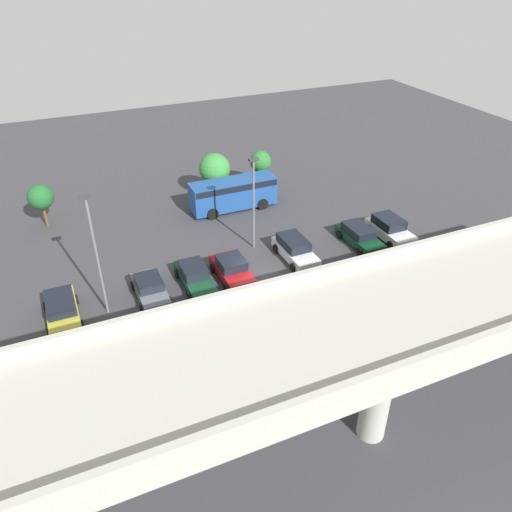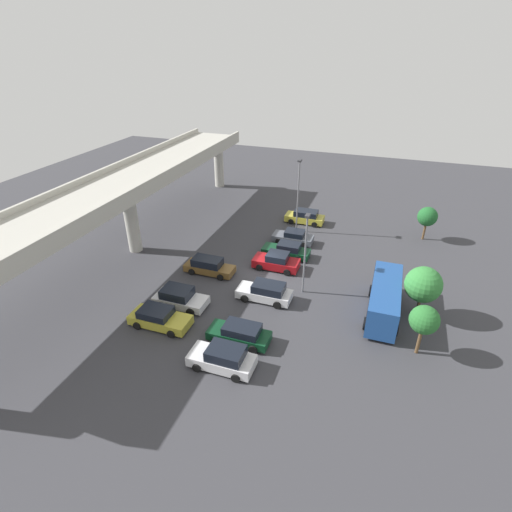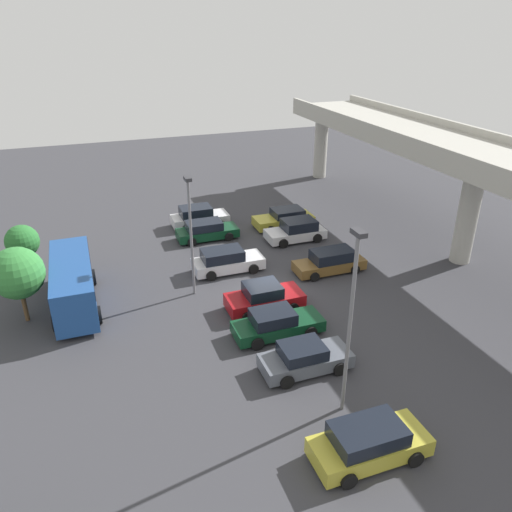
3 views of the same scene
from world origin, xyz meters
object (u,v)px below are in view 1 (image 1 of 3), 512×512
Objects in this scene: parked_car_5 at (232,270)px; parked_car_6 at (195,277)px; parked_car_3 at (295,249)px; parked_car_0 at (390,229)px; tree_front_right at (41,197)px; parked_car_4 at (308,306)px; parked_car_9 at (359,236)px; tree_front_left at (261,162)px; parked_car_2 at (381,285)px; shuttle_bus at (233,192)px; tree_front_centre at (215,169)px; parked_car_7 at (150,289)px; lamp_post_near_aisle at (254,197)px; parked_car_1 at (417,278)px; lamp_post_mid_lot at (95,248)px; parked_car_8 at (62,310)px.

parked_car_5 reaches higher than parked_car_6.
parked_car_3 is at bearing 96.81° from parked_car_5.
tree_front_right is at bearing -117.45° from parked_car_0.
parked_car_6 is (16.47, 0.09, -0.08)m from parked_car_0.
parked_car_4 is 6.50m from parked_car_5.
parked_car_3 is at bearing -91.28° from parked_car_9.
parked_car_5 reaches higher than parked_car_3.
parked_car_5 is at bearing 58.09° from tree_front_left.
parked_car_2 is 5.56m from parked_car_4.
parked_car_3 reaches higher than parked_car_6.
tree_front_centre is at bearing -74.48° from shuttle_bus.
parked_car_2 is 10.31m from parked_car_5.
tree_front_right reaches higher than parked_car_0.
tree_front_right is (14.85, -0.69, -0.26)m from tree_front_centre.
tree_front_right is (19.94, -19.35, 1.93)m from parked_car_2.
tree_front_right is (25.26, -13.12, 1.92)m from parked_car_0.
lamp_post_near_aisle is at bearing 109.68° from parked_car_7.
parked_car_0 is 6.92m from parked_car_1.
parked_car_9 is at bearing 2.93° from parked_car_1.
parked_car_3 is 1.07× the size of tree_front_centre.
parked_car_0 is 16.36m from tree_front_centre.
parked_car_4 is 1.08× the size of tree_front_centre.
parked_car_3 is 0.97× the size of parked_car_6.
parked_car_6 is 0.63× the size of shuttle_bus.
lamp_post_near_aisle reaches higher than parked_car_0.
tree_front_centre is at bearing 154.19° from parked_car_6.
parked_car_3 is 12.53m from tree_front_centre.
parked_car_9 is 1.23× the size of tree_front_right.
lamp_post_mid_lot reaches higher than parked_car_5.
parked_car_8 is (11.47, -0.12, 0.01)m from parked_car_5.
parked_car_2 is 16.64m from shuttle_bus.
parked_car_1 is 13.01m from lamp_post_near_aisle.
parked_car_5 is at bearing 61.87° from parked_car_1.
tree_front_left reaches higher than tree_front_right.
parked_car_0 is at bearing 90.70° from parked_car_7.
tree_front_left is at bearing 167.71° from parked_car_3.
lamp_post_near_aisle reaches higher than parked_car_2.
lamp_post_near_aisle is at bearing 41.00° from parked_car_1.
lamp_post_near_aisle is at bearing 145.16° from tree_front_right.
lamp_post_near_aisle reaches higher than parked_car_4.
tree_front_centre is at bearing 130.50° from parked_car_8.
parked_car_9 is 11.90m from shuttle_bus.
parked_car_0 is at bearing 152.55° from tree_front_right.
parked_car_0 is 11.65m from lamp_post_near_aisle.
lamp_post_near_aisle is (-14.61, -3.25, 3.60)m from parked_car_8.
parked_car_9 is (0.34, -6.57, 0.01)m from parked_car_1.
parked_car_8 is 19.69m from tree_front_centre.
parked_car_1 is 1.04× the size of parked_car_9.
tree_front_centre reaches higher than parked_car_5.
parked_car_8 is at bearing 12.52° from lamp_post_near_aisle.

